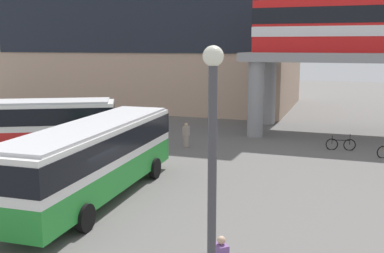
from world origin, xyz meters
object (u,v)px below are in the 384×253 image
at_px(bus_main, 95,153).
at_px(pedestrian_near_building, 186,136).
at_px(station_building, 153,6).
at_px(bus_secondary, 17,122).
at_px(bicycle_black, 341,144).

bearing_deg(bus_main, pedestrian_near_building, 88.49).
distance_m(station_building, pedestrian_near_building, 24.23).
xyz_separation_m(bus_secondary, pedestrian_near_building, (8.47, 5.23, -1.26)).
bearing_deg(bus_secondary, bus_main, -32.19).
xyz_separation_m(station_building, bus_secondary, (2.26, -24.64, -8.49)).
distance_m(bus_secondary, bicycle_black, 19.33).
bearing_deg(bus_main, bus_secondary, 147.81).
bearing_deg(pedestrian_near_building, bus_main, -91.51).
height_order(bus_main, bicycle_black, bus_main).
bearing_deg(pedestrian_near_building, bicycle_black, 14.33).
relative_size(bicycle_black, pedestrian_near_building, 1.13).
height_order(bus_secondary, pedestrian_near_building, bus_secondary).
distance_m(bicycle_black, pedestrian_near_building, 9.54).
distance_m(bus_secondary, pedestrian_near_building, 10.03).
bearing_deg(station_building, bus_main, -70.66).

